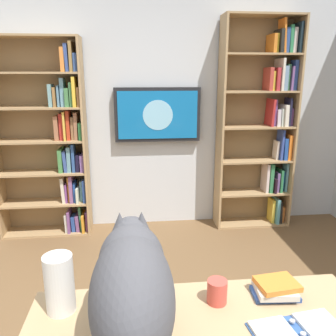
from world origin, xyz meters
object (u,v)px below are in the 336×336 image
at_px(bookshelf_right, 52,142).
at_px(cat, 132,284).
at_px(wall_mounted_tv, 158,115).
at_px(bookshelf_left, 265,123).
at_px(desk_book_stack, 276,289).
at_px(paper_towel_roll, 59,284).
at_px(coffee_mug, 217,292).
at_px(open_binder, 303,336).

distance_m(bookshelf_right, cat, 2.69).
xyz_separation_m(bookshelf_right, wall_mounted_tv, (-1.09, -0.08, 0.25)).
distance_m(bookshelf_left, wall_mounted_tv, 1.16).
distance_m(wall_mounted_tv, desk_book_stack, 2.54).
xyz_separation_m(paper_towel_roll, coffee_mug, (-0.61, 0.01, -0.07)).
height_order(cat, coffee_mug, cat).
height_order(paper_towel_roll, desk_book_stack, paper_towel_roll).
distance_m(bookshelf_left, paper_towel_roll, 2.96).
bearing_deg(bookshelf_right, bookshelf_left, 179.98).
height_order(open_binder, paper_towel_roll, paper_towel_roll).
xyz_separation_m(bookshelf_left, open_binder, (0.86, 2.64, -0.37)).
xyz_separation_m(cat, coffee_mug, (-0.33, -0.15, -0.15)).
bearing_deg(wall_mounted_tv, bookshelf_right, 4.37).
relative_size(bookshelf_left, desk_book_stack, 11.77).
bearing_deg(cat, paper_towel_roll, -30.28).
height_order(cat, paper_towel_roll, cat).
xyz_separation_m(wall_mounted_tv, desk_book_stack, (-0.29, 2.49, -0.44)).
distance_m(cat, open_binder, 0.62).
relative_size(bookshelf_left, coffee_mug, 23.28).
xyz_separation_m(bookshelf_right, cat, (-0.80, 2.57, -0.02)).
relative_size(wall_mounted_tv, coffee_mug, 9.47).
height_order(cat, open_binder, cat).
relative_size(cat, desk_book_stack, 3.63).
xyz_separation_m(bookshelf_right, paper_towel_roll, (-0.53, 2.41, -0.10)).
distance_m(bookshelf_right, desk_book_stack, 2.78).
distance_m(wall_mounted_tv, cat, 2.68).
distance_m(bookshelf_right, wall_mounted_tv, 1.12).
relative_size(coffee_mug, desk_book_stack, 0.51).
height_order(wall_mounted_tv, open_binder, wall_mounted_tv).
distance_m(bookshelf_right, paper_towel_roll, 2.47).
relative_size(bookshelf_right, cat, 2.92).
height_order(bookshelf_left, cat, bookshelf_left).
bearing_deg(bookshelf_left, open_binder, 72.03).
relative_size(cat, open_binder, 1.94).
bearing_deg(wall_mounted_tv, cat, 83.78).
bearing_deg(open_binder, desk_book_stack, -89.94).
bearing_deg(paper_towel_roll, wall_mounted_tv, -102.75).
relative_size(open_binder, coffee_mug, 3.70).
height_order(bookshelf_right, desk_book_stack, bookshelf_right).
bearing_deg(coffee_mug, cat, 23.63).
relative_size(cat, paper_towel_roll, 2.98).
height_order(bookshelf_right, coffee_mug, bookshelf_right).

